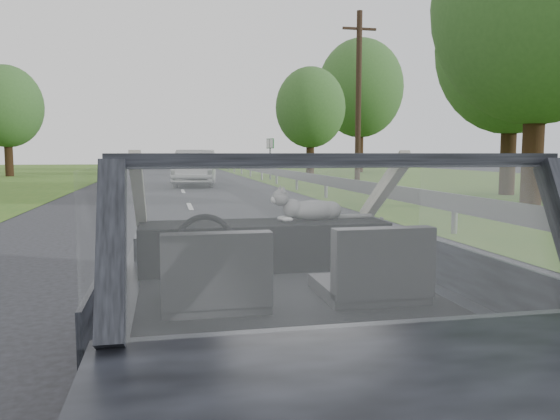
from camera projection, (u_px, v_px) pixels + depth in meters
name	position (u px, v px, depth m)	size (l,w,h in m)	color
ground	(284.00, 414.00, 3.03)	(140.00, 140.00, 0.00)	#3B3C44
subject_car	(285.00, 287.00, 2.95)	(1.80, 4.00, 1.45)	black
dashboard	(264.00, 245.00, 3.55)	(1.58, 0.45, 0.30)	black
driver_seat	(215.00, 273.00, 2.57)	(0.50, 0.72, 0.42)	#2A292E
passenger_seat	(375.00, 266.00, 2.74)	(0.50, 0.72, 0.42)	#2A292E
steering_wheel	(205.00, 244.00, 3.17)	(0.36, 0.36, 0.04)	black
cat	(313.00, 209.00, 3.63)	(0.52, 0.16, 0.23)	slate
guardrail	(368.00, 188.00, 13.58)	(0.05, 90.00, 0.32)	gray
other_car	(195.00, 168.00, 24.28)	(1.91, 4.84, 1.59)	silver
highway_sign	(270.00, 159.00, 29.43)	(0.09, 0.89, 2.22)	#1D6A2D
utility_pole	(358.00, 100.00, 23.29)	(0.24, 0.24, 7.40)	#3A2821
tree_0	(538.00, 51.00, 13.56)	(5.24, 5.24, 7.94)	#305624
tree_1	(511.00, 82.00, 18.47)	(5.07, 5.07, 7.69)	#305624
tree_2	(310.00, 124.00, 33.55)	(4.29, 4.29, 6.50)	#305624
tree_3	(360.00, 108.00, 40.66)	(6.34, 6.34, 9.61)	#305624
tree_6	(7.00, 123.00, 33.47)	(4.36, 4.36, 6.61)	#305624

